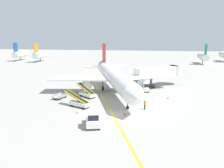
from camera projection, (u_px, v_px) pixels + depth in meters
The scene contains 16 objects.
ground_plane at pixel (112, 115), 34.39m from camera, with size 300.00×300.00×0.00m, color #9E9B93.
taxi_line_yellow at pixel (107, 104), 39.48m from camera, with size 0.30×80.00×0.01m, color yellow.
airliner at pixel (114, 76), 47.82m from camera, with size 27.51×34.19×10.10m.
jet_bridge at pixel (162, 72), 53.17m from camera, with size 11.81×9.55×4.85m.
pushback_tug at pixel (93, 119), 29.79m from camera, with size 2.76×3.97×2.20m.
baggage_tug_near_wing at pixel (145, 88), 48.17m from camera, with size 2.15×2.72×2.10m.
belt_loader_forward_hold at pixel (87, 93), 44.17m from camera, with size 4.72×4.05×2.59m.
belt_loader_aft_hold at pixel (79, 102), 38.04m from camera, with size 5.08×3.16×2.59m.
baggage_cart_loaded at pixel (60, 96), 43.07m from camera, with size 2.29×3.83×0.94m.
ground_crew_marshaller at pixel (145, 104), 36.62m from camera, with size 0.36×0.24×1.70m.
safety_cone_nose_left at pixel (125, 114), 34.15m from camera, with size 0.36×0.36×0.44m, color orange.
safety_cone_nose_right at pixel (168, 98), 42.80m from camera, with size 0.36×0.36×0.44m, color orange.
safety_cone_wingtip_left at pixel (77, 112), 34.85m from camera, with size 0.36×0.36×0.44m, color orange.
distant_aircraft_far_left at pixel (20, 54), 107.71m from camera, with size 3.00×10.10×8.80m.
distant_aircraft_mid_left at pixel (40, 55), 103.11m from camera, with size 3.00×10.10×8.80m.
distant_aircraft_mid_right at pixel (203, 56), 95.39m from camera, with size 3.00×10.10×8.80m.
Camera 1 is at (4.94, -32.12, 12.24)m, focal length 34.93 mm.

